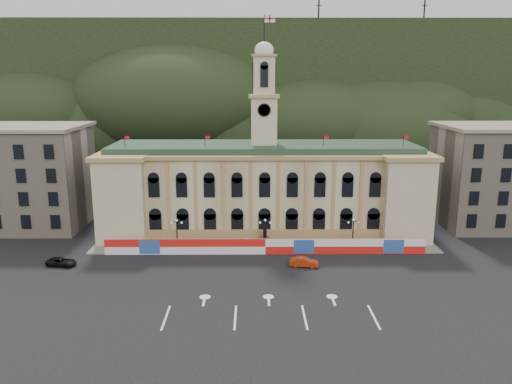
{
  "coord_description": "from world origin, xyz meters",
  "views": [
    {
      "loc": [
        -2.0,
        -58.67,
        27.01
      ],
      "look_at": [
        -1.44,
        18.0,
        9.28
      ],
      "focal_mm": 35.0,
      "sensor_mm": 36.0,
      "label": 1
    }
  ],
  "objects_px": {
    "statue": "(265,241)",
    "red_sedan": "(304,262)",
    "lamp_center": "(265,231)",
    "black_suv": "(61,262)"
  },
  "relations": [
    {
      "from": "red_sedan",
      "to": "black_suv",
      "type": "height_order",
      "value": "red_sedan"
    },
    {
      "from": "red_sedan",
      "to": "black_suv",
      "type": "relative_size",
      "value": 0.94
    },
    {
      "from": "lamp_center",
      "to": "black_suv",
      "type": "relative_size",
      "value": 1.11
    },
    {
      "from": "statue",
      "to": "black_suv",
      "type": "bearing_deg",
      "value": -165.57
    },
    {
      "from": "red_sedan",
      "to": "black_suv",
      "type": "xyz_separation_m",
      "value": [
        -35.53,
        0.53,
        -0.08
      ]
    },
    {
      "from": "black_suv",
      "to": "red_sedan",
      "type": "bearing_deg",
      "value": -80.67
    },
    {
      "from": "lamp_center",
      "to": "red_sedan",
      "type": "relative_size",
      "value": 1.19
    },
    {
      "from": "statue",
      "to": "red_sedan",
      "type": "xyz_separation_m",
      "value": [
        5.53,
        -8.25,
        -0.5
      ]
    },
    {
      "from": "statue",
      "to": "red_sedan",
      "type": "distance_m",
      "value": 9.94
    },
    {
      "from": "black_suv",
      "to": "lamp_center",
      "type": "bearing_deg",
      "value": -67.2
    }
  ]
}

